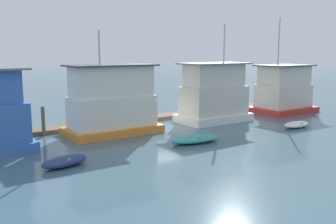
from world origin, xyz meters
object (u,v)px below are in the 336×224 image
Objects in this scene: houseboat_orange at (112,102)px; dinghy_white at (296,124)px; houseboat_red at (283,91)px; dinghy_teal at (196,139)px; mooring_post_centre at (43,121)px; mooring_post_far_left at (109,118)px; houseboat_white at (214,95)px; dinghy_navy at (65,161)px.

houseboat_orange is 2.67× the size of dinghy_white.
houseboat_red reaches higher than dinghy_teal.
houseboat_red reaches higher than mooring_post_centre.
dinghy_teal is at bearing -161.81° from houseboat_red.
mooring_post_far_left is 0.76× the size of mooring_post_centre.
houseboat_white is 9.26m from mooring_post_far_left.
houseboat_white is 2.96× the size of dinghy_white.
houseboat_white reaches higher than dinghy_white.
dinghy_teal is 8.19m from mooring_post_far_left.
houseboat_white is 3.86× the size of mooring_post_centre.
houseboat_orange reaches higher than dinghy_white.
dinghy_white is at bearing -33.86° from mooring_post_far_left.
mooring_post_far_left is at bearing 109.29° from dinghy_teal.
dinghy_teal is at bearing -139.80° from houseboat_white.
houseboat_red is (18.44, -0.74, -0.21)m from houseboat_orange.
houseboat_white is at bearing 122.64° from dinghy_white.
dinghy_teal is 9.83m from dinghy_white.
houseboat_orange is 4.60× the size of mooring_post_far_left.
mooring_post_centre is (-4.51, 2.00, -1.27)m from houseboat_orange.
mooring_post_centre reaches higher than mooring_post_far_left.
dinghy_white is 1.72× the size of mooring_post_far_left.
houseboat_orange is 3.48× the size of mooring_post_centre.
mooring_post_centre is at bearing 180.00° from mooring_post_far_left.
dinghy_navy is at bearing -179.23° from dinghy_teal.
houseboat_white is 14.22m from mooring_post_centre.
houseboat_orange reaches higher than dinghy_teal.
houseboat_red is 3.25× the size of dinghy_white.
houseboat_red is at bearing 18.19° from dinghy_teal.
dinghy_navy is 1.75× the size of mooring_post_far_left.
dinghy_teal is (3.34, -5.71, -2.11)m from houseboat_orange.
houseboat_red reaches higher than dinghy_white.
houseboat_white reaches higher than houseboat_orange.
mooring_post_far_left is (6.32, 7.83, 0.55)m from dinghy_navy.
houseboat_red is 5.60× the size of mooring_post_far_left.
houseboat_orange is at bearing 120.35° from dinghy_teal.
dinghy_teal is (9.02, 0.12, -0.03)m from dinghy_navy.
dinghy_white is (13.14, -6.38, -2.11)m from houseboat_orange.
dinghy_navy is (-15.10, -5.26, -2.02)m from houseboat_white.
mooring_post_far_left reaches higher than dinghy_navy.
houseboat_red reaches higher than houseboat_orange.
houseboat_red is 4.24× the size of mooring_post_centre.
houseboat_orange is 8.40m from dinghy_navy.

